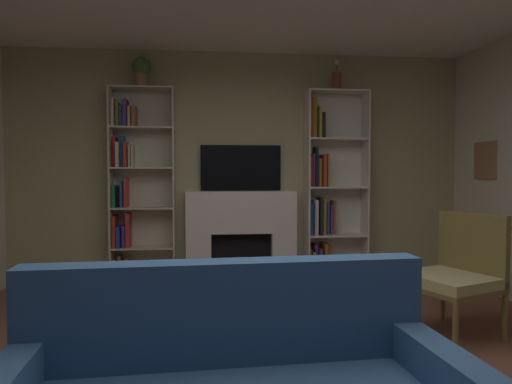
% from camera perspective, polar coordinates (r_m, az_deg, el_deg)
% --- Properties ---
extents(wall_back_accent, '(5.47, 0.06, 2.72)m').
position_cam_1_polar(wall_back_accent, '(5.59, -1.92, 2.91)').
color(wall_back_accent, tan).
rests_on(wall_back_accent, ground_plane).
extents(fireplace, '(1.38, 0.53, 1.09)m').
position_cam_1_polar(fireplace, '(5.50, -1.80, -5.24)').
color(fireplace, white).
rests_on(fireplace, ground_plane).
extents(tv, '(0.94, 0.06, 0.53)m').
position_cam_1_polar(tv, '(5.53, -1.88, 2.97)').
color(tv, black).
rests_on(tv, fireplace).
extents(bookshelf_left, '(0.72, 0.28, 2.26)m').
position_cam_1_polar(bookshelf_left, '(5.51, -14.47, 0.28)').
color(bookshelf_left, beige).
rests_on(bookshelf_left, ground_plane).
extents(bookshelf_right, '(0.72, 0.31, 2.26)m').
position_cam_1_polar(bookshelf_right, '(5.63, 8.65, -0.23)').
color(bookshelf_right, silver).
rests_on(bookshelf_right, ground_plane).
extents(potted_plant, '(0.21, 0.21, 0.34)m').
position_cam_1_polar(potted_plant, '(5.56, -13.76, 14.24)').
color(potted_plant, '#9C6947').
rests_on(potted_plant, bookshelf_left).
extents(vase_with_flowers, '(0.11, 0.11, 0.37)m').
position_cam_1_polar(vase_with_flowers, '(5.71, 9.81, 13.28)').
color(vase_with_flowers, brown).
rests_on(vase_with_flowers, bookshelf_right).
extents(armchair, '(0.79, 0.81, 0.98)m').
position_cam_1_polar(armchair, '(4.15, 23.21, -8.99)').
color(armchair, brown).
rests_on(armchair, ground_plane).
extents(coffee_table, '(0.88, 0.41, 0.39)m').
position_cam_1_polar(coffee_table, '(2.72, -3.53, -18.63)').
color(coffee_table, '#906C50').
rests_on(coffee_table, ground_plane).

